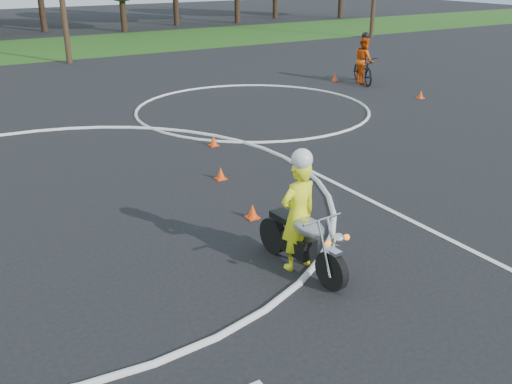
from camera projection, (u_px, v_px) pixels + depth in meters
ground at (88, 265)px, 9.66m from camera, size 120.00×120.00×0.00m
course_markings at (126, 168)px, 14.14m from camera, size 19.05×19.05×0.12m
primary_motorcycle at (303, 241)px, 9.31m from camera, size 0.75×2.15×1.13m
rider_primary_grp at (299, 212)px, 9.24m from camera, size 0.73×0.51×2.10m
rider_second_grp at (364, 65)px, 23.77m from camera, size 1.52×2.30×2.09m
traffic_cones at (288, 149)px, 15.22m from camera, size 16.66×15.42×0.30m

